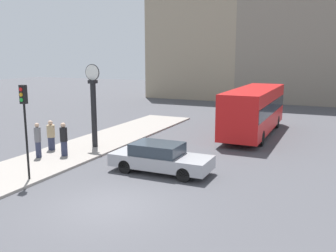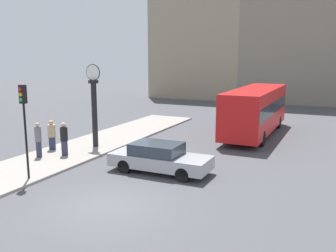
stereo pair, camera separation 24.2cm
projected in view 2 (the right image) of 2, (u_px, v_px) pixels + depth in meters
The scene contains 10 objects.
ground_plane at pixel (107, 206), 13.16m from camera, with size 120.00×120.00×0.00m, color #47474C.
sidewalk_corner at pixel (102, 141), 22.75m from camera, with size 3.71×20.11×0.11m, color gray.
building_row at pixel (284, 23), 40.86m from camera, with size 29.65×5.00×18.83m.
sedan_car at pixel (159, 158), 16.81m from camera, with size 4.55×1.77×1.34m.
bus_distant at pixel (256, 109), 24.59m from camera, with size 2.40×9.56×3.06m.
traffic_light_near at pixel (24, 112), 15.23m from camera, with size 0.26×0.24×3.93m.
street_clock at pixel (94, 106), 20.85m from camera, with size 0.90×0.39×4.62m.
pedestrian_grey_jacket at pixel (38, 140), 18.89m from camera, with size 0.32×0.32×1.78m.
pedestrian_tan_coat at pixel (52, 135), 20.42m from camera, with size 0.42×0.42×1.63m.
pedestrian_black_jacket at pixel (64, 139), 19.21m from camera, with size 0.38×0.38×1.73m.
Camera 2 is at (7.23, -10.31, 5.21)m, focal length 40.00 mm.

